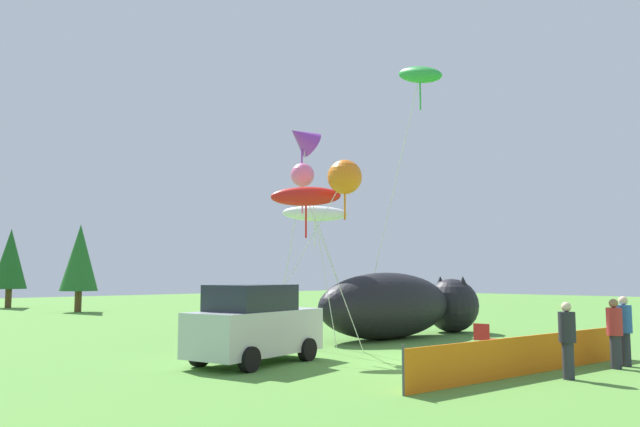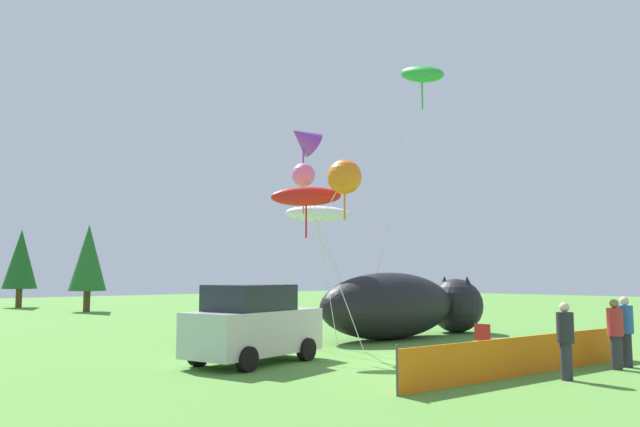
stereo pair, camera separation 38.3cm
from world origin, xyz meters
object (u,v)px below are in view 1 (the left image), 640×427
(parked_car, at_px, (254,325))
(spectator_in_yellow_shirt, at_px, (615,330))
(folding_chair, at_px, (484,337))
(kite_white_ghost, at_px, (315,214))
(kite_purple_delta, at_px, (302,138))
(inflatable_cat, at_px, (400,308))
(spectator_in_red_shirt, at_px, (624,328))
(kite_pink_octopus, at_px, (302,176))
(kite_red_lizard, at_px, (306,197))
(kite_orange_flower, at_px, (345,177))
(spectator_in_white_shirt, at_px, (567,337))
(kite_green_fish, at_px, (420,76))

(parked_car, height_order, spectator_in_yellow_shirt, parked_car)
(folding_chair, xyz_separation_m, kite_white_ghost, (-0.09, 7.26, 4.26))
(kite_purple_delta, distance_m, kite_white_ghost, 3.74)
(inflatable_cat, relative_size, spectator_in_red_shirt, 4.70)
(kite_pink_octopus, bearing_deg, kite_red_lizard, -128.09)
(inflatable_cat, xyz_separation_m, kite_white_ghost, (-2.41, 2.30, 3.65))
(kite_orange_flower, bearing_deg, kite_pink_octopus, 78.76)
(spectator_in_red_shirt, bearing_deg, spectator_in_white_shirt, 176.68)
(inflatable_cat, bearing_deg, parked_car, -166.94)
(kite_red_lizard, bearing_deg, spectator_in_white_shirt, -81.37)
(inflatable_cat, distance_m, kite_purple_delta, 7.68)
(parked_car, distance_m, inflatable_cat, 8.67)
(spectator_in_white_shirt, height_order, kite_pink_octopus, kite_pink_octopus)
(parked_car, bearing_deg, spectator_in_yellow_shirt, -61.64)
(spectator_in_white_shirt, distance_m, kite_purple_delta, 11.18)
(folding_chair, relative_size, spectator_in_red_shirt, 0.51)
(spectator_in_red_shirt, distance_m, kite_green_fish, 11.03)
(parked_car, bearing_deg, kite_white_ghost, 21.09)
(parked_car, distance_m, kite_pink_octopus, 5.86)
(spectator_in_red_shirt, distance_m, kite_purple_delta, 11.67)
(kite_purple_delta, bearing_deg, kite_pink_octopus, -132.30)
(kite_pink_octopus, distance_m, kite_green_fish, 5.92)
(parked_car, distance_m, spectator_in_white_shirt, 7.99)
(folding_chair, xyz_separation_m, kite_red_lizard, (-3.81, 3.87, 4.30))
(kite_orange_flower, bearing_deg, kite_purple_delta, 70.66)
(spectator_in_red_shirt, height_order, spectator_in_white_shirt, spectator_in_red_shirt)
(parked_car, relative_size, kite_purple_delta, 0.55)
(kite_purple_delta, xyz_separation_m, kite_red_lizard, (-1.39, -1.67, -2.34))
(spectator_in_yellow_shirt, bearing_deg, inflatable_cat, 74.43)
(parked_car, xyz_separation_m, spectator_in_red_shirt, (6.68, -7.33, -0.04))
(kite_pink_octopus, height_order, kite_green_fish, kite_green_fish)
(kite_orange_flower, height_order, kite_green_fish, kite_green_fish)
(kite_orange_flower, relative_size, kite_red_lizard, 1.12)
(spectator_in_red_shirt, distance_m, spectator_in_yellow_shirt, 0.64)
(folding_chair, bearing_deg, inflatable_cat, 60.55)
(spectator_in_white_shirt, xyz_separation_m, spectator_in_yellow_shirt, (2.49, -0.17, 0.01))
(spectator_in_white_shirt, height_order, kite_white_ghost, kite_white_ghost)
(parked_car, relative_size, spectator_in_white_shirt, 2.42)
(spectator_in_white_shirt, relative_size, kite_purple_delta, 0.23)
(inflatable_cat, height_order, kite_pink_octopus, kite_pink_octopus)
(kite_white_ghost, xyz_separation_m, kite_red_lizard, (-3.71, -3.39, 0.04))
(spectator_in_white_shirt, bearing_deg, kite_pink_octopus, 92.31)
(kite_green_fish, bearing_deg, kite_red_lizard, 168.93)
(kite_purple_delta, height_order, kite_white_ghost, kite_purple_delta)
(kite_white_ghost, bearing_deg, kite_purple_delta, -143.46)
(kite_pink_octopus, xyz_separation_m, kite_red_lizard, (-0.81, -1.03, -0.87))
(folding_chair, bearing_deg, spectator_in_white_shirt, -129.66)
(spectator_in_yellow_shirt, height_order, kite_pink_octopus, kite_pink_octopus)
(spectator_in_red_shirt, bearing_deg, kite_purple_delta, 107.00)
(spectator_in_white_shirt, bearing_deg, kite_white_ghost, 76.93)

